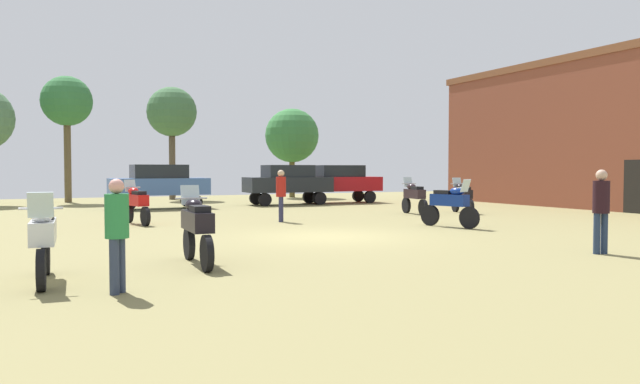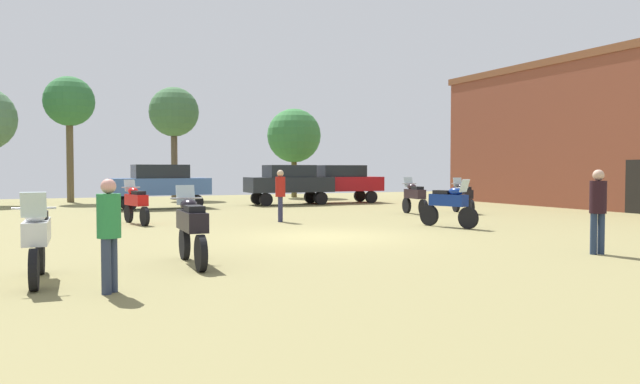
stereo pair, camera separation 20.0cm
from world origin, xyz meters
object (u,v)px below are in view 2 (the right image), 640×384
person_1 (280,191)px  person_3 (598,205)px  tree_5 (69,103)px  car_2 (160,183)px  brick_building (623,132)px  motorcycle_3 (192,226)px  motorcycle_5 (463,196)px  tree_4 (174,113)px  motorcycle_1 (449,204)px  motorcycle_4 (136,202)px  car_3 (341,181)px  car_1 (289,182)px  motorcycle_6 (414,196)px  person_2 (109,227)px  motorcycle_2 (37,237)px  tree_2 (294,136)px

person_1 → person_3: person_3 is taller
tree_5 → car_2: bearing=-64.8°
tree_5 → brick_building: bearing=-33.4°
motorcycle_3 → motorcycle_5: (13.07, 8.69, -0.02)m
person_1 → tree_4: tree_4 is taller
brick_building → tree_5: bearing=146.6°
motorcycle_3 → brick_building: bearing=23.2°
motorcycle_1 → tree_4: 21.65m
motorcycle_1 → tree_5: (-10.02, 20.08, 4.62)m
motorcycle_4 → tree_5: bearing=83.9°
car_2 → car_3: same height
car_1 → person_3: car_1 is taller
motorcycle_6 → person_2: person_2 is taller
motorcycle_1 → person_1: size_ratio=1.16×
car_2 → tree_5: bearing=24.0°
motorcycle_3 → tree_5: 24.57m
person_3 → tree_5: tree_5 is taller
tree_4 → motorcycle_3: bearing=-100.5°
person_1 → motorcycle_6: bearing=-52.3°
motorcycle_4 → person_2: bearing=-111.0°
person_1 → person_3: bearing=-133.2°
brick_building → person_1: brick_building is taller
motorcycle_2 → motorcycle_5: motorcycle_2 is taller
motorcycle_2 → car_2: bearing=-102.8°
car_1 → car_3: size_ratio=0.99×
tree_2 → tree_5: size_ratio=0.83×
motorcycle_6 → car_3: size_ratio=0.49×
tree_5 → motorcycle_1: bearing=-63.5°
motorcycle_4 → car_1: size_ratio=0.49×
car_2 → car_3: (9.56, 0.79, 0.00)m
motorcycle_4 → person_2: 11.42m
brick_building → tree_4: size_ratio=2.83×
person_2 → person_3: 9.80m
motorcycle_5 → motorcycle_6: bearing=-170.9°
brick_building → motorcycle_3: (-22.31, -8.68, -2.78)m
motorcycle_6 → motorcycle_1: bearing=-103.6°
motorcycle_6 → tree_2: bearing=94.2°
motorcycle_6 → person_1: bearing=-163.0°
motorcycle_4 → car_1: car_1 is taller
motorcycle_6 → car_1: car_1 is taller
motorcycle_3 → person_1: (4.86, 8.01, 0.31)m
motorcycle_2 → car_2: car_2 is taller
motorcycle_2 → person_3: bearing=175.4°
motorcycle_2 → person_2: bearing=128.0°
motorcycle_2 → tree_4: bearing=-102.6°
motorcycle_2 → person_1: 11.50m
person_1 → motorcycle_1: bearing=-105.5°
person_1 → brick_building: bearing=-58.7°
motorcycle_3 → motorcycle_1: bearing=26.2°
motorcycle_1 → motorcycle_3: (-8.90, -4.02, 0.00)m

